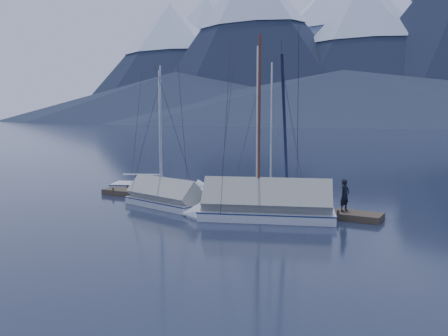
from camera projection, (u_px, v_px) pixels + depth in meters
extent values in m
plane|color=black|center=(206.00, 211.00, 26.11)|extent=(1000.00, 1000.00, 0.00)
cone|color=#475675|center=(206.00, 59.00, 509.47)|extent=(308.00, 308.00, 130.00)
cone|color=silver|center=(206.00, 23.00, 505.23)|extent=(133.24, 133.24, 54.60)
cone|color=#475675|center=(351.00, 42.00, 451.84)|extent=(352.00, 352.00, 150.00)
cone|color=#192133|center=(171.00, 63.00, 388.12)|extent=(209.00, 209.00, 95.00)
cone|color=silver|center=(170.00, 28.00, 385.00)|extent=(90.41, 90.41, 39.90)
cone|color=#192133|center=(250.00, 41.00, 334.70)|extent=(190.00, 190.00, 115.00)
cone|color=#192133|center=(360.00, 54.00, 307.82)|extent=(171.00, 171.00, 90.00)
cone|color=silver|center=(361.00, 12.00, 304.87)|extent=(73.97, 73.97, 37.80)
cone|color=#192133|center=(176.00, 97.00, 328.60)|extent=(364.00, 364.00, 35.00)
cone|color=#192133|center=(343.00, 97.00, 261.20)|extent=(416.00, 416.00, 30.00)
cube|color=#382D23|center=(224.00, 202.00, 27.82)|extent=(18.00, 1.50, 0.34)
cube|color=black|center=(144.00, 197.00, 30.80)|extent=(3.00, 1.30, 0.30)
cube|color=black|center=(224.00, 206.00, 27.85)|extent=(3.00, 1.30, 0.30)
cube|color=black|center=(323.00, 217.00, 24.89)|extent=(3.00, 1.30, 0.30)
cylinder|color=#382D23|center=(127.00, 187.00, 32.34)|extent=(0.12, 0.12, 0.35)
cylinder|color=#382D23|center=(113.00, 190.00, 31.13)|extent=(0.12, 0.12, 0.35)
cylinder|color=#382D23|center=(163.00, 191.00, 30.87)|extent=(0.12, 0.12, 0.35)
cylinder|color=#382D23|center=(149.00, 194.00, 29.66)|extent=(0.12, 0.12, 0.35)
cylinder|color=#382D23|center=(202.00, 195.00, 29.39)|extent=(0.12, 0.12, 0.35)
cylinder|color=#382D23|center=(189.00, 198.00, 28.18)|extent=(0.12, 0.12, 0.35)
cylinder|color=#382D23|center=(245.00, 199.00, 27.91)|extent=(0.12, 0.12, 0.35)
cylinder|color=#382D23|center=(233.00, 203.00, 26.70)|extent=(0.12, 0.12, 0.35)
cylinder|color=#382D23|center=(292.00, 204.00, 26.44)|extent=(0.12, 0.12, 0.35)
cylinder|color=#382D23|center=(283.00, 208.00, 25.23)|extent=(0.12, 0.12, 0.35)
cylinder|color=#382D23|center=(346.00, 209.00, 24.96)|extent=(0.12, 0.12, 0.35)
cylinder|color=#382D23|center=(338.00, 214.00, 23.75)|extent=(0.12, 0.12, 0.35)
cube|color=silver|center=(156.00, 188.00, 33.61)|extent=(6.47, 4.38, 0.68)
cube|color=silver|center=(156.00, 192.00, 33.64)|extent=(5.25, 3.16, 0.31)
cube|color=navy|center=(156.00, 184.00, 33.58)|extent=(6.53, 4.42, 0.06)
cone|color=silver|center=(206.00, 189.00, 33.26)|extent=(1.83, 2.26, 1.97)
cube|color=silver|center=(152.00, 181.00, 33.59)|extent=(2.56, 2.19, 0.31)
cylinder|color=#B2B7BF|center=(161.00, 125.00, 33.08)|extent=(0.12, 0.12, 8.22)
cylinder|color=#B2B7BF|center=(142.00, 174.00, 33.61)|extent=(2.57, 1.21, 0.09)
cylinder|color=#26262B|center=(183.00, 125.00, 32.92)|extent=(1.28, 2.85, 8.23)
cube|color=silver|center=(250.00, 197.00, 29.95)|extent=(7.06, 3.82, 0.74)
cube|color=silver|center=(250.00, 202.00, 29.99)|extent=(5.83, 2.60, 0.34)
cube|color=#1C194B|center=(250.00, 192.00, 29.92)|extent=(7.13, 3.86, 0.07)
cone|color=silver|center=(312.00, 200.00, 28.93)|extent=(1.72, 2.39, 2.15)
cube|color=silver|center=(245.00, 188.00, 29.98)|extent=(2.66, 2.10, 0.34)
cylinder|color=#B2B7BF|center=(257.00, 120.00, 29.29)|extent=(0.13, 0.13, 8.95)
cylinder|color=#B2B7BF|center=(233.00, 180.00, 30.13)|extent=(2.95, 0.84, 0.10)
cylinder|color=#26262B|center=(284.00, 120.00, 28.85)|extent=(0.86, 3.29, 8.96)
cube|color=silver|center=(265.00, 201.00, 28.62)|extent=(6.13, 2.79, 0.65)
cube|color=silver|center=(265.00, 206.00, 28.66)|extent=(5.12, 1.79, 0.30)
cube|color=#171644|center=(265.00, 196.00, 28.59)|extent=(6.19, 2.82, 0.06)
cone|color=silver|center=(316.00, 207.00, 26.55)|extent=(1.34, 2.02, 1.89)
cube|color=silver|center=(261.00, 193.00, 28.75)|extent=(2.24, 1.66, 0.30)
cylinder|color=#B2B7BF|center=(271.00, 130.00, 27.91)|extent=(0.12, 0.12, 7.87)
cylinder|color=#B2B7BF|center=(252.00, 184.00, 29.12)|extent=(2.64, 0.47, 0.09)
cylinder|color=#26262B|center=(293.00, 131.00, 27.01)|extent=(0.45, 2.95, 7.88)
cube|color=silver|center=(267.00, 216.00, 24.11)|extent=(7.17, 4.59, 0.72)
cube|color=silver|center=(267.00, 223.00, 24.15)|extent=(5.85, 3.23, 0.33)
cube|color=navy|center=(267.00, 211.00, 24.08)|extent=(7.24, 4.63, 0.07)
cone|color=silver|center=(193.00, 214.00, 24.74)|extent=(1.92, 2.58, 2.30)
cylinder|color=#592819|center=(259.00, 123.00, 23.66)|extent=(0.13, 0.13, 8.72)
cylinder|color=#592819|center=(289.00, 197.00, 23.82)|extent=(2.89, 1.14, 0.10)
cylinder|color=#26262B|center=(226.00, 123.00, 23.93)|extent=(1.20, 3.20, 8.73)
cube|color=gray|center=(267.00, 201.00, 24.02)|extent=(6.87, 4.51, 2.44)
cube|color=silver|center=(165.00, 205.00, 27.40)|extent=(5.44, 2.95, 0.61)
cube|color=silver|center=(165.00, 209.00, 27.43)|extent=(4.50, 1.97, 0.28)
cube|color=#19244D|center=(165.00, 200.00, 27.37)|extent=(5.49, 2.98, 0.06)
cone|color=silver|center=(134.00, 199.00, 29.41)|extent=(1.38, 1.95, 1.77)
cylinder|color=#B2B7BF|center=(160.00, 136.00, 27.20)|extent=(0.11, 0.11, 7.37)
cylinder|color=#B2B7BF|center=(176.00, 192.00, 26.68)|extent=(2.28, 0.60, 0.08)
cylinder|color=#26262B|center=(146.00, 135.00, 28.07)|extent=(0.60, 2.54, 7.38)
cube|color=#999A90|center=(165.00, 193.00, 27.32)|extent=(5.20, 2.92, 1.88)
imported|color=black|center=(345.00, 195.00, 24.34)|extent=(0.59, 0.71, 1.66)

